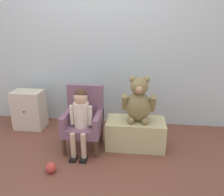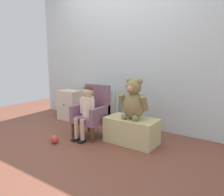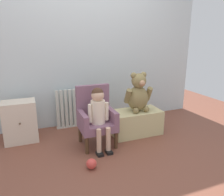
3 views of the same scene
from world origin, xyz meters
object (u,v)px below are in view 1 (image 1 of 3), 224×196
Objects in this scene: radiator at (82,105)px; toy_ball at (51,168)px; large_teddy_bear at (139,102)px; child_figure at (81,112)px; low_bench at (135,133)px; child_armchair at (84,119)px; small_dresser at (29,110)px.

toy_ball is (-0.03, -1.17, -0.23)m from radiator.
radiator is 1.03m from large_teddy_bear.
child_figure reaches higher than low_bench.
radiator is 0.79× the size of child_armchair.
child_armchair is (0.88, -0.41, 0.09)m from small_dresser.
child_figure is at bearing -75.83° from radiator.
child_figure is 6.92× the size of toy_ball.
large_teddy_bear is (0.02, 0.00, 0.40)m from low_bench.
low_bench is (1.48, -0.34, -0.10)m from small_dresser.
radiator is at bearing 106.59° from child_armchair.
large_teddy_bear is at bearing 7.18° from child_armchair.
small_dresser is at bearing 167.15° from low_bench.
small_dresser is 1.05m from child_figure.
radiator is 1.19m from toy_ball.
toy_ball is at bearing -112.49° from child_armchair.
small_dresser is 0.73× the size of child_armchair.
small_dresser is 1.01× the size of large_teddy_bear.
low_bench is 6.33× the size of toy_ball.
radiator is 5.39× the size of toy_ball.
large_teddy_bear is (1.51, -0.34, 0.30)m from small_dresser.
small_dresser is at bearing 125.30° from toy_ball.
child_armchair is 0.67m from large_teddy_bear.
low_bench is (0.79, -0.57, -0.12)m from radiator.
low_bench reaches higher than toy_ball.
low_bench is (0.60, 0.19, -0.32)m from child_figure.
large_teddy_bear is (0.63, 0.08, 0.21)m from child_armchair.
child_armchair is (0.19, -0.64, 0.07)m from radiator.
small_dresser is 4.98× the size of toy_ball.
child_figure is at bearing -31.00° from small_dresser.
radiator is 0.67m from child_armchair.
toy_ball is (0.67, -0.94, -0.21)m from small_dresser.
radiator is at bearing 144.46° from low_bench.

